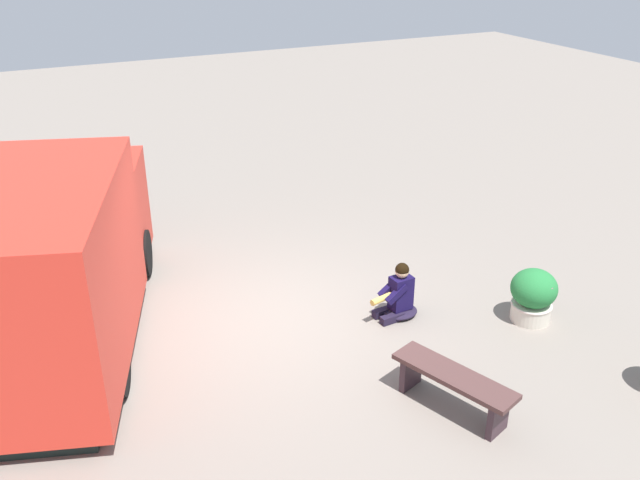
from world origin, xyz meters
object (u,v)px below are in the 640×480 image
Objects in this scene: food_truck at (48,263)px; planter_flowering_side at (533,295)px; plaza_bench at (453,383)px; person_customer at (398,297)px.

food_truck is 6.50m from planter_flowering_side.
food_truck reaches higher than planter_flowering_side.
planter_flowering_side is 0.51× the size of plaza_bench.
person_customer reaches higher than planter_flowering_side.
food_truck is 3.59× the size of plaza_bench.
food_truck is 5.25m from plaza_bench.
food_truck is 4.69m from person_customer.
plaza_bench is (-2.01, 0.50, 0.06)m from person_customer.
person_customer is 1.86m from planter_flowering_side.
person_customer is 2.07m from plaza_bench.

